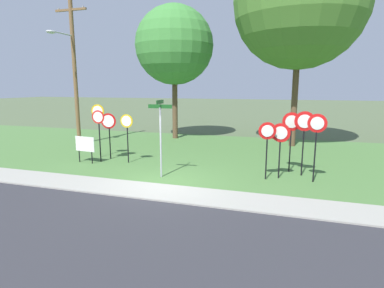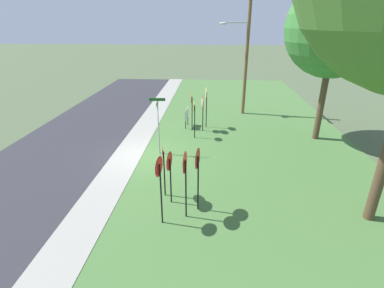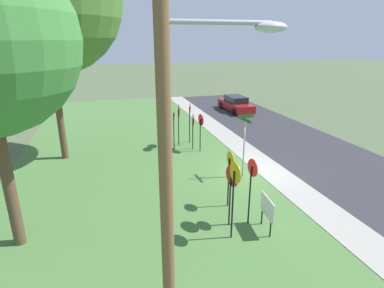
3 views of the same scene
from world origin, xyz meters
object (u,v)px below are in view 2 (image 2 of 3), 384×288
(stop_sign_far_center, at_px, (206,99))
(street_name_post, at_px, (158,122))
(stop_sign_near_right, at_px, (202,106))
(stop_sign_far_left, at_px, (192,104))
(utility_pole, at_px, (245,47))
(yield_sign_near_right, at_px, (197,165))
(notice_board, at_px, (187,115))
(stop_sign_near_left, at_px, (194,112))
(yield_sign_far_left, at_px, (169,166))
(yield_sign_near_left, at_px, (159,175))
(oak_tree_left, at_px, (335,29))
(yield_sign_far_right, at_px, (185,169))
(yield_sign_center, at_px, (163,159))

(stop_sign_far_center, bearing_deg, street_name_post, -34.17)
(stop_sign_near_right, relative_size, stop_sign_far_left, 0.92)
(stop_sign_near_right, distance_m, utility_pole, 5.95)
(yield_sign_near_right, distance_m, notice_board, 9.35)
(stop_sign_near_left, bearing_deg, utility_pole, 145.90)
(stop_sign_near_left, relative_size, street_name_post, 0.75)
(stop_sign_near_left, distance_m, street_name_post, 2.99)
(yield_sign_far_left, bearing_deg, stop_sign_far_left, -172.57)
(yield_sign_near_left, bearing_deg, stop_sign_far_center, -176.07)
(stop_sign_near_left, relative_size, yield_sign_far_left, 1.05)
(yield_sign_far_left, bearing_deg, notice_board, -170.04)
(stop_sign_near_right, height_order, notice_board, stop_sign_near_right)
(yield_sign_far_left, height_order, oak_tree_left, oak_tree_left)
(yield_sign_far_right, relative_size, yield_sign_center, 1.16)
(utility_pole, bearing_deg, street_name_post, -32.90)
(stop_sign_near_right, xyz_separation_m, oak_tree_left, (0.86, 6.96, 4.59))
(yield_sign_far_right, distance_m, yield_sign_center, 1.69)
(yield_sign_near_right, height_order, utility_pole, utility_pole)
(yield_sign_center, bearing_deg, stop_sign_far_center, 158.76)
(stop_sign_far_left, height_order, stop_sign_far_center, stop_sign_far_center)
(stop_sign_near_right, distance_m, street_name_post, 4.28)
(street_name_post, bearing_deg, utility_pole, 142.49)
(yield_sign_far_left, relative_size, street_name_post, 0.71)
(yield_sign_near_right, height_order, oak_tree_left, oak_tree_left)
(yield_sign_far_right, bearing_deg, street_name_post, -155.01)
(stop_sign_near_right, bearing_deg, stop_sign_far_left, -106.45)
(stop_sign_far_center, xyz_separation_m, yield_sign_near_right, (9.28, -0.10, -0.05))
(street_name_post, bearing_deg, yield_sign_far_left, 10.47)
(stop_sign_near_right, relative_size, oak_tree_left, 0.26)
(yield_sign_center, distance_m, notice_board, 8.40)
(stop_sign_far_center, xyz_separation_m, yield_sign_center, (8.42, -1.49, -0.29))
(yield_sign_far_right, bearing_deg, utility_pole, 172.17)
(yield_sign_near_right, bearing_deg, utility_pole, 178.24)
(yield_sign_far_left, bearing_deg, yield_sign_near_left, 2.81)
(stop_sign_far_center, height_order, yield_sign_far_right, stop_sign_far_center)
(yield_sign_near_left, height_order, yield_sign_near_right, yield_sign_near_left)
(yield_sign_near_right, relative_size, yield_sign_far_left, 1.16)
(stop_sign_near_left, xyz_separation_m, yield_sign_far_left, (6.92, -0.51, -0.03))
(stop_sign_far_center, height_order, notice_board, stop_sign_far_center)
(stop_sign_near_left, height_order, oak_tree_left, oak_tree_left)
(stop_sign_near_right, distance_m, stop_sign_far_center, 0.81)
(yield_sign_far_right, xyz_separation_m, street_name_post, (-5.35, -1.87, -0.15))
(utility_pole, bearing_deg, stop_sign_near_left, -31.82)
(stop_sign_far_center, distance_m, yield_sign_far_right, 9.78)
(yield_sign_near_left, height_order, notice_board, yield_sign_near_left)
(stop_sign_far_center, distance_m, yield_sign_far_left, 8.98)
(yield_sign_near_left, bearing_deg, stop_sign_near_left, -173.26)
(stop_sign_near_right, height_order, street_name_post, street_name_post)
(stop_sign_far_center, relative_size, yield_sign_near_left, 1.04)
(stop_sign_near_right, xyz_separation_m, yield_sign_far_right, (9.04, -0.29, 0.31))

